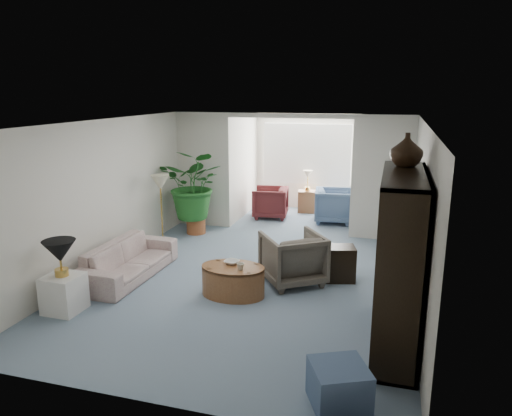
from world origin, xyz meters
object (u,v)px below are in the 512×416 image
(table_lamp, at_px, (60,251))
(coffee_table, at_px, (233,281))
(sofa, at_px, (129,260))
(sunroom_chair_blue, at_px, (334,206))
(plant_pot, at_px, (196,226))
(coffee_cup, at_px, (240,267))
(entertainment_cabinet, at_px, (399,261))
(cabinet_urn, at_px, (407,150))
(coffee_bowl, at_px, (232,262))
(ottoman, at_px, (339,386))
(sunroom_chair_maroon, at_px, (270,202))
(end_table, at_px, (64,293))
(floor_lamp, at_px, (160,182))
(sunroom_table, at_px, (307,201))
(framed_picture, at_px, (421,189))
(wingback_chair, at_px, (293,258))
(side_table_dark, at_px, (340,263))

(table_lamp, relative_size, coffee_table, 0.46)
(sofa, height_order, sunroom_chair_blue, sunroom_chair_blue)
(plant_pot, xyz_separation_m, sunroom_chair_blue, (2.69, 1.69, 0.23))
(coffee_cup, relative_size, entertainment_cabinet, 0.05)
(sofa, xyz_separation_m, sunroom_chair_blue, (2.77, 4.25, 0.10))
(sofa, xyz_separation_m, cabinet_urn, (4.15, -0.47, 1.98))
(coffee_bowl, distance_m, ottoman, 2.90)
(coffee_bowl, height_order, sunroom_chair_maroon, sunroom_chair_maroon)
(sofa, relative_size, plant_pot, 4.91)
(end_table, bearing_deg, table_lamp, 0.00)
(floor_lamp, height_order, sunroom_table, floor_lamp)
(framed_picture, distance_m, wingback_chair, 2.25)
(sunroom_chair_blue, bearing_deg, ottoman, -179.84)
(floor_lamp, xyz_separation_m, coffee_table, (2.08, -1.85, -1.02))
(entertainment_cabinet, bearing_deg, framed_picture, 77.64)
(coffee_bowl, distance_m, cabinet_urn, 2.97)
(table_lamp, bearing_deg, framed_picture, 17.34)
(wingback_chair, xyz_separation_m, entertainment_cabinet, (1.55, -1.48, 0.63))
(table_lamp, xyz_separation_m, sunroom_chair_blue, (2.97, 5.60, -0.48))
(cabinet_urn, distance_m, sunroom_table, 6.20)
(wingback_chair, relative_size, sunroom_chair_maroon, 1.10)
(ottoman, xyz_separation_m, plant_pot, (-3.57, 4.90, -0.05))
(sofa, distance_m, entertainment_cabinet, 4.32)
(coffee_table, height_order, cabinet_urn, cabinet_urn)
(wingback_chair, xyz_separation_m, sunroom_table, (-0.57, 4.49, -0.13))
(ottoman, bearing_deg, sofa, 147.31)
(coffee_table, relative_size, side_table_dark, 1.70)
(wingback_chair, relative_size, ottoman, 1.71)
(sunroom_chair_blue, bearing_deg, coffee_table, 160.95)
(sofa, height_order, coffee_cup, sofa)
(entertainment_cabinet, distance_m, sunroom_chair_maroon, 6.00)
(table_lamp, relative_size, cabinet_urn, 1.10)
(entertainment_cabinet, height_order, ottoman, entertainment_cabinet)
(floor_lamp, height_order, coffee_table, floor_lamp)
(coffee_table, bearing_deg, coffee_bowl, 116.57)
(side_table_dark, distance_m, plant_pot, 3.66)
(cabinet_urn, distance_m, plant_pot, 5.50)
(table_lamp, xyz_separation_m, coffee_bowl, (2.00, 1.24, -0.39))
(wingback_chair, bearing_deg, coffee_table, 9.09)
(end_table, height_order, plant_pot, end_table)
(coffee_table, relative_size, sunroom_chair_blue, 1.12)
(framed_picture, distance_m, sunroom_chair_blue, 4.66)
(framed_picture, bearing_deg, floor_lamp, 161.34)
(framed_picture, height_order, coffee_bowl, framed_picture)
(coffee_table, height_order, sunroom_chair_blue, sunroom_chair_blue)
(end_table, xyz_separation_m, coffee_cup, (2.20, 1.04, 0.24))
(end_table, relative_size, entertainment_cabinet, 0.25)
(coffee_bowl, distance_m, coffee_cup, 0.28)
(coffee_table, bearing_deg, ottoman, -49.85)
(coffee_bowl, distance_m, side_table_dark, 1.77)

